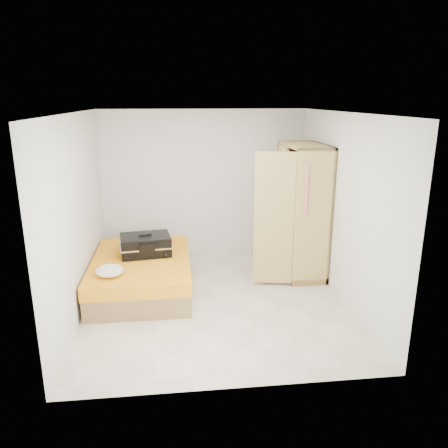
{
  "coord_description": "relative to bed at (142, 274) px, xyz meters",
  "views": [
    {
      "loc": [
        -0.53,
        -5.68,
        2.79
      ],
      "look_at": [
        0.18,
        0.43,
        1.0
      ],
      "focal_mm": 35.0,
      "sensor_mm": 36.0,
      "label": 1
    }
  ],
  "objects": [
    {
      "name": "bed",
      "position": [
        0.0,
        0.0,
        0.0
      ],
      "size": [
        1.42,
        2.02,
        0.5
      ],
      "color": "olive",
      "rests_on": "ground"
    },
    {
      "name": "room",
      "position": [
        1.05,
        -0.48,
        1.05
      ],
      "size": [
        4.0,
        4.02,
        2.6
      ],
      "color": "beige",
      "rests_on": "ground"
    },
    {
      "name": "pillow",
      "position": [
        0.14,
        0.85,
        0.3
      ],
      "size": [
        0.58,
        0.3,
        0.1
      ],
      "primitive_type": "cube",
      "rotation": [
        0.0,
        0.0,
        -0.02
      ],
      "color": "silver",
      "rests_on": "bed"
    },
    {
      "name": "round_cushion",
      "position": [
        -0.37,
        -0.62,
        0.32
      ],
      "size": [
        0.37,
        0.37,
        0.14
      ],
      "primitive_type": "ellipsoid",
      "color": "silver",
      "rests_on": "bed"
    },
    {
      "name": "person",
      "position": [
        1.92,
        0.21,
        0.59
      ],
      "size": [
        0.52,
        0.68,
        1.69
      ],
      "primitive_type": "imported",
      "rotation": [
        0.0,
        0.0,
        1.38
      ],
      "color": "red",
      "rests_on": "ground"
    },
    {
      "name": "suitcase",
      "position": [
        0.07,
        0.17,
        0.39
      ],
      "size": [
        0.82,
        0.65,
        0.32
      ],
      "rotation": [
        0.0,
        0.0,
        0.14
      ],
      "color": "black",
      "rests_on": "bed"
    },
    {
      "name": "wardrobe",
      "position": [
        2.5,
        0.38,
        0.75
      ],
      "size": [
        1.16,
        1.2,
        2.1
      ],
      "color": "tan",
      "rests_on": "ground"
    }
  ]
}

